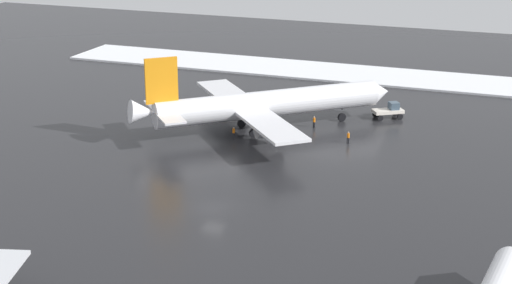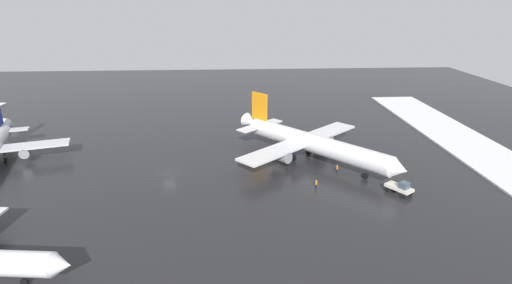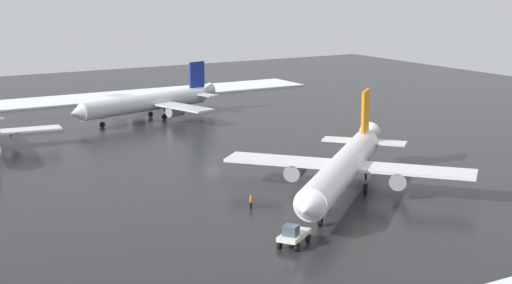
# 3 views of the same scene
# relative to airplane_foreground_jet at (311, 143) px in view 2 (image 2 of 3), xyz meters

# --- Properties ---
(ground_plane) EXTENTS (240.00, 240.00, 0.00)m
(ground_plane) POSITION_rel_airplane_foreground_jet_xyz_m (-28.75, -4.55, -3.97)
(ground_plane) COLOR #232326
(snow_bank_right) EXTENTS (14.00, 116.00, 0.36)m
(snow_bank_right) POSITION_rel_airplane_foreground_jet_xyz_m (38.25, -4.55, -3.79)
(snow_bank_right) COLOR white
(snow_bank_right) RESTS_ON ground_plane
(airplane_foreground_jet) EXTENTS (30.84, 32.85, 12.02)m
(airplane_foreground_jet) POSITION_rel_airplane_foreground_jet_xyz_m (0.00, 0.00, 0.00)
(airplane_foreground_jet) COLOR white
(airplane_foreground_jet) RESTS_ON ground_plane
(pushback_tug) EXTENTS (4.39, 5.04, 2.50)m
(pushback_tug) POSITION_rel_airplane_foreground_jet_xyz_m (12.64, -16.08, -2.69)
(pushback_tug) COLOR silver
(pushback_tug) RESTS_ON ground_plane
(ground_crew_mid_apron) EXTENTS (0.36, 0.36, 1.71)m
(ground_crew_mid_apron) POSITION_rel_airplane_foreground_jet_xyz_m (4.00, -6.61, -3.00)
(ground_crew_mid_apron) COLOR black
(ground_crew_mid_apron) RESTS_ON ground_plane
(ground_crew_by_nose_gear) EXTENTS (0.36, 0.36, 1.71)m
(ground_crew_by_nose_gear) POSITION_rel_airplane_foreground_jet_xyz_m (-5.02, 2.55, -3.00)
(ground_crew_by_nose_gear) COLOR black
(ground_crew_by_nose_gear) RESTS_ON ground_plane
(ground_crew_beside_wing) EXTENTS (0.36, 0.36, 1.71)m
(ground_crew_beside_wing) POSITION_rel_airplane_foreground_jet_xyz_m (-1.45, -13.16, -3.00)
(ground_crew_beside_wing) COLOR black
(ground_crew_beside_wing) RESTS_ON ground_plane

